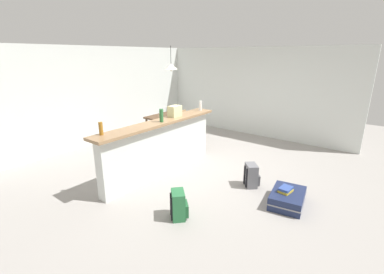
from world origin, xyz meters
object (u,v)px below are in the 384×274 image
(bottle_green, at_px, (161,115))
(grocery_bag, at_px, (175,111))
(pendant_lamp, at_px, (171,67))
(suitcase_flat_navy, at_px, (287,198))
(backpack_green, at_px, (179,205))
(backpack_grey, at_px, (251,176))
(dining_chair_near_partition, at_px, (186,127))
(bottle_amber, at_px, (101,129))
(dining_table, at_px, (169,119))
(book_stack, at_px, (286,190))
(bottle_white, at_px, (200,106))

(bottle_green, height_order, grocery_bag, bottle_green)
(pendant_lamp, bearing_deg, suitcase_flat_navy, -109.79)
(grocery_bag, relative_size, backpack_green, 0.62)
(pendant_lamp, relative_size, backpack_grey, 1.47)
(dining_chair_near_partition, bearing_deg, bottle_amber, -169.14)
(bottle_green, relative_size, suitcase_flat_navy, 0.29)
(dining_table, relative_size, dining_chair_near_partition, 1.18)
(suitcase_flat_navy, relative_size, book_stack, 3.51)
(bottle_white, bearing_deg, backpack_green, -150.91)
(grocery_bag, xyz_separation_m, book_stack, (-0.14, -2.42, -0.93))
(dining_chair_near_partition, bearing_deg, suitcase_flat_navy, -111.51)
(backpack_green, bearing_deg, bottle_green, 51.95)
(bottle_white, bearing_deg, suitcase_flat_navy, -111.36)
(dining_table, xyz_separation_m, book_stack, (-1.23, -3.59, -0.39))
(backpack_green, bearing_deg, dining_chair_near_partition, 37.01)
(grocery_bag, relative_size, backpack_grey, 0.62)
(backpack_grey, bearing_deg, dining_chair_near_partition, 67.07)
(bottle_white, xyz_separation_m, suitcase_flat_navy, (-0.94, -2.40, -1.07))
(dining_chair_near_partition, xyz_separation_m, backpack_grey, (-0.98, -2.31, -0.31))
(bottle_amber, height_order, suitcase_flat_navy, bottle_amber)
(bottle_amber, xyz_separation_m, dining_table, (2.79, 1.12, -0.53))
(bottle_white, relative_size, backpack_grey, 0.52)
(grocery_bag, distance_m, dining_chair_near_partition, 1.40)
(bottle_amber, distance_m, pendant_lamp, 3.16)
(dining_chair_near_partition, bearing_deg, book_stack, -112.06)
(backpack_green, bearing_deg, bottle_white, 29.09)
(dining_table, xyz_separation_m, backpack_grey, (-0.99, -2.90, -0.44))
(backpack_grey, height_order, backpack_green, same)
(dining_table, bearing_deg, book_stack, -108.94)
(bottle_amber, xyz_separation_m, backpack_grey, (1.80, -1.78, -0.98))
(bottle_white, height_order, suitcase_flat_navy, bottle_white)
(grocery_bag, distance_m, book_stack, 2.59)
(dining_table, xyz_separation_m, backpack_green, (-2.54, -2.49, -0.44))
(grocery_bag, distance_m, dining_table, 1.69)
(dining_chair_near_partition, relative_size, backpack_green, 2.21)
(suitcase_flat_navy, relative_size, backpack_grey, 2.07)
(grocery_bag, distance_m, pendant_lamp, 1.81)
(bottle_white, height_order, backpack_green, bottle_white)
(bottle_amber, bearing_deg, book_stack, -57.80)
(bottle_amber, relative_size, suitcase_flat_navy, 0.24)
(dining_chair_near_partition, relative_size, pendant_lamp, 1.51)
(dining_table, height_order, backpack_grey, dining_table)
(dining_table, distance_m, book_stack, 3.82)
(bottle_green, xyz_separation_m, grocery_bag, (0.50, 0.11, -0.01))
(bottle_green, xyz_separation_m, dining_chair_near_partition, (1.58, 0.69, -0.68))
(bottle_white, height_order, backpack_grey, bottle_white)
(pendant_lamp, bearing_deg, backpack_grey, -110.53)
(grocery_bag, height_order, dining_table, grocery_bag)
(dining_table, height_order, pendant_lamp, pendant_lamp)
(bottle_white, relative_size, grocery_bag, 0.84)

